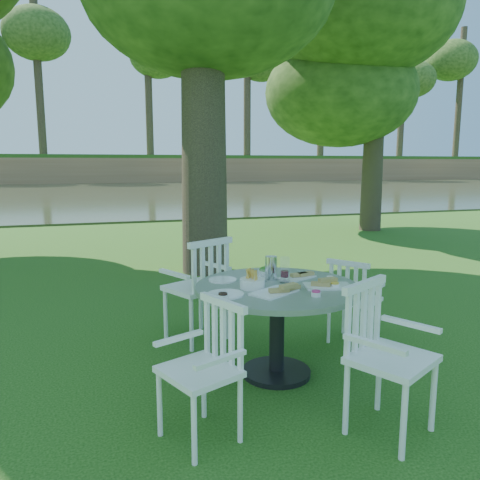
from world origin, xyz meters
name	(u,v)px	position (x,y,z in m)	size (l,w,h in m)	color
ground	(245,317)	(0.00, 0.00, 0.00)	(140.00, 140.00, 0.00)	#16400D
table	(277,304)	(-0.20, -1.45, 0.59)	(1.31, 1.31, 0.75)	black
chair_ne	(351,295)	(0.70, -1.06, 0.49)	(0.56, 0.56, 0.82)	white
chair_nw	(203,282)	(-0.61, -0.58, 0.60)	(0.67, 0.66, 1.01)	white
chair_sw	(210,358)	(-0.92, -2.12, 0.51)	(0.55, 0.56, 0.87)	white
chair_se	(379,345)	(0.13, -2.36, 0.56)	(0.64, 0.63, 0.96)	white
tableware	(270,280)	(-0.25, -1.40, 0.79)	(1.16, 0.81, 0.21)	white
river	(122,194)	(0.00, 23.00, 0.00)	(100.00, 28.00, 0.12)	#303620
far_bank	(110,103)	(0.28, 41.12, 7.25)	(100.00, 18.00, 15.20)	#926544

